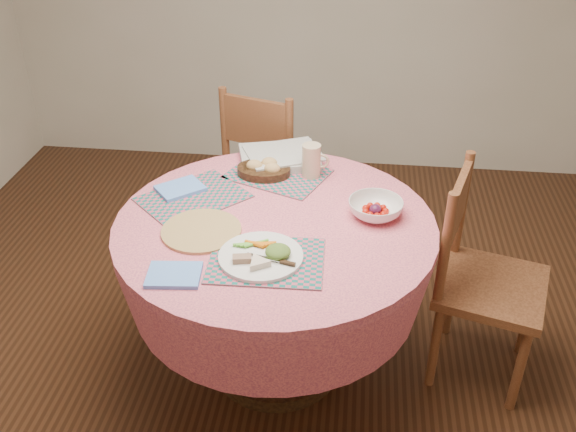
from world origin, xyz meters
name	(u,v)px	position (x,y,z in m)	size (l,w,h in m)	color
ground	(277,364)	(0.00, 0.00, 0.00)	(4.00, 4.00, 0.00)	#331C0F
dining_table	(276,263)	(0.00, 0.00, 0.56)	(1.24, 1.24, 0.75)	#FB7580
chair_right	(480,275)	(0.82, 0.10, 0.49)	(0.52, 0.53, 0.94)	brown
chair_back	(269,166)	(-0.16, 0.94, 0.49)	(0.55, 0.54, 0.95)	brown
placemat_front	(266,261)	(0.00, -0.26, 0.75)	(0.40, 0.30, 0.01)	#11645D
placemat_left	(193,198)	(-0.35, 0.14, 0.75)	(0.40, 0.30, 0.01)	#11645D
placemat_back	(278,174)	(-0.04, 0.38, 0.75)	(0.40, 0.30, 0.01)	#11645D
wicker_trivet	(201,231)	(-0.26, -0.10, 0.76)	(0.30, 0.30, 0.01)	#A28146
napkin_near	(174,275)	(-0.29, -0.38, 0.76)	(0.18, 0.14, 0.01)	#6099F8
napkin_far	(180,188)	(-0.42, 0.19, 0.76)	(0.18, 0.14, 0.01)	#6099F8
dinner_plate	(262,256)	(-0.01, -0.25, 0.77)	(0.30, 0.30, 0.05)	white
bread_bowl	(264,169)	(-0.10, 0.36, 0.78)	(0.23, 0.23, 0.08)	black
latte_mug	(312,161)	(0.11, 0.38, 0.83)	(0.12, 0.08, 0.14)	#CCB08C
fruit_bowl	(375,209)	(0.38, 0.09, 0.78)	(0.23, 0.23, 0.07)	white
newspaper_stack	(280,157)	(-0.04, 0.50, 0.78)	(0.42, 0.36, 0.04)	silver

